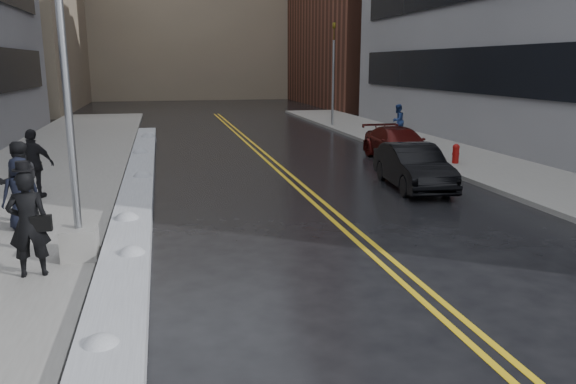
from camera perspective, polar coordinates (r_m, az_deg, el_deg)
ground at (r=9.75m, az=-1.88°, el=-9.93°), size 160.00×160.00×0.00m
sidewalk_west at (r=19.62m, az=-24.46°, el=0.84°), size 5.50×50.00×0.15m
sidewalk_east at (r=22.46m, az=18.84°, el=2.70°), size 4.00×50.00×0.15m
lane_line_left at (r=19.62m, az=-0.64°, el=1.79°), size 0.12×50.00×0.01m
lane_line_right at (r=19.68m, az=0.21°, el=1.83°), size 0.12×50.00×0.01m
snow_ridge at (r=17.23m, az=-15.02°, el=0.35°), size 0.90×30.00×0.34m
building_far at (r=69.30m, az=-10.14°, el=18.68°), size 36.00×16.00×22.00m
lamppost at (r=11.02m, az=-21.24°, el=5.53°), size 0.65×0.65×7.62m
fire_hydrant at (r=21.88m, az=16.68°, el=3.86°), size 0.26×0.26×0.73m
traffic_signal at (r=34.37m, az=4.61°, el=12.22°), size 0.16×0.20×6.00m
pedestrian_fedora at (r=10.65m, az=-24.87°, el=-2.98°), size 0.72×0.50×1.87m
pedestrian_b at (r=14.30m, az=-25.62°, el=0.85°), size 1.10×0.95×1.92m
pedestrian_c at (r=13.82m, az=-25.50°, el=-0.11°), size 0.95×0.83×1.64m
pedestrian_d at (r=16.88m, az=-24.40°, el=2.62°), size 1.21×0.77×1.91m
pedestrian_east at (r=29.28m, az=11.08°, el=7.14°), size 1.01×0.97×1.64m
car_black at (r=17.80m, az=12.62°, el=2.55°), size 1.83×4.24×1.36m
car_maroon at (r=22.80m, az=11.17°, el=4.77°), size 1.89×4.52×1.30m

